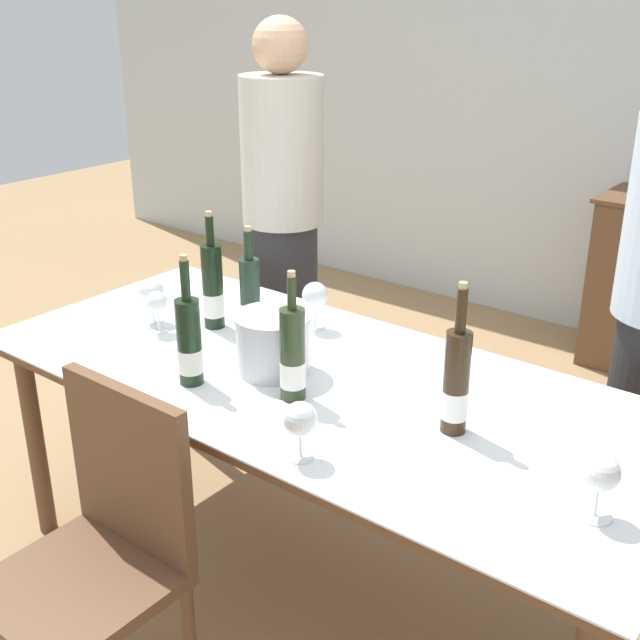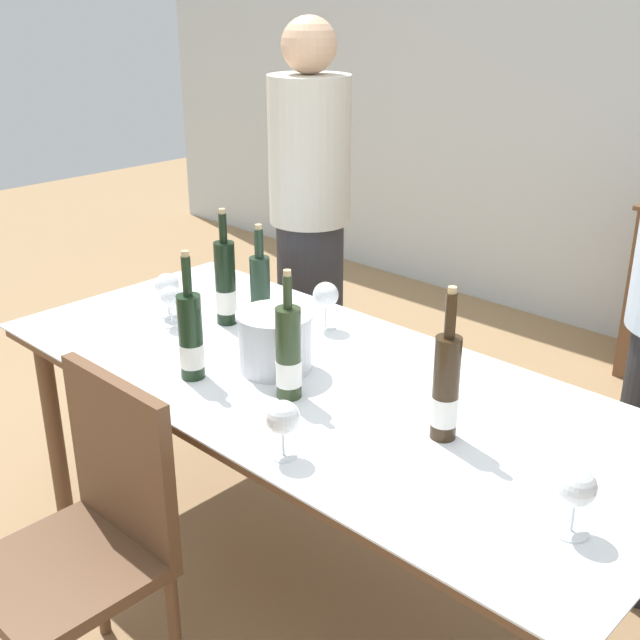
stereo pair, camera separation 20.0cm
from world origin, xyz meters
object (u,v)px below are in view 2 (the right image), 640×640
Objects in this scene: wine_glass_3 at (283,419)px; wine_bottle_2 at (226,285)px; wine_bottle_0 at (289,355)px; wine_bottle_4 at (446,389)px; wine_bottle_1 at (191,338)px; chair_near_front at (91,529)px; dining_table at (320,398)px; wine_glass_4 at (167,287)px; wine_glass_0 at (170,298)px; wine_glass_1 at (577,490)px; wine_glass_2 at (326,296)px; person_host at (310,233)px; ice_bucket at (275,339)px; wine_bottle_3 at (260,296)px.

wine_bottle_2 is at bearing 148.67° from wine_glass_3.
wine_bottle_0 is 0.92× the size of wine_bottle_4.
wine_bottle_1 reaches higher than chair_near_front.
dining_table is at bearing -9.26° from wine_bottle_2.
chair_near_front is (0.55, -0.67, -0.34)m from wine_glass_4.
wine_bottle_4 is 2.86× the size of wine_glass_0.
chair_near_front reaches higher than wine_glass_1.
wine_glass_3 is (-0.22, -0.34, -0.03)m from wine_bottle_4.
wine_glass_3 is at bearing -123.24° from wine_bottle_4.
wine_glass_3 is (0.46, -0.64, -0.01)m from wine_glass_2.
person_host is at bearing 138.10° from wine_glass_2.
chair_near_front is (0.36, -0.77, -0.37)m from wine_bottle_2.
ice_bucket is 1.41× the size of wine_glass_2.
dining_table is 0.21m from ice_bucket.
wine_bottle_0 is at bearing -165.19° from wine_bottle_4.
wine_bottle_0 is at bearing 20.80° from wine_bottle_1.
wine_glass_0 is 0.94× the size of wine_glass_3.
wine_bottle_1 is at bearing -123.34° from ice_bucket.
wine_glass_1 is at bearing 27.63° from chair_near_front.
wine_glass_0 is 0.09m from wine_glass_4.
wine_bottle_1 is at bearing -62.54° from person_host.
wine_bottle_3 is 2.36× the size of wine_glass_4.
wine_bottle_2 reaches higher than dining_table.
person_host is at bearing 131.60° from wine_bottle_0.
ice_bucket is 1.62× the size of wine_glass_0.
dining_table is 0.24m from wine_bottle_0.
person_host reaches higher than wine_bottle_3.
person_host is (-1.26, 0.81, -0.03)m from wine_bottle_4.
ice_bucket is 0.18m from wine_bottle_0.
wine_bottle_1 is at bearing -28.44° from wine_glass_4.
wine_glass_2 is 0.79m from wine_glass_3.
wine_bottle_0 is at bearing -6.99° from wine_glass_0.
wine_bottle_3 is 0.90m from chair_near_front.
wine_bottle_2 reaches higher than wine_glass_4.
wine_glass_3 is at bearing -20.65° from wine_glass_4.
person_host is at bearing 150.55° from wine_glass_1.
wine_glass_1 and wine_glass_4 have the same top height.
dining_table is 0.43m from wine_bottle_3.
wine_bottle_1 reaches higher than wine_glass_4.
wine_bottle_0 is 0.67m from chair_near_front.
wine_bottle_1 is 0.75m from wine_bottle_4.
wine_glass_1 is (1.37, -0.24, -0.03)m from wine_bottle_2.
ice_bucket is at bearing -34.01° from wine_bottle_3.
wine_glass_4 reaches higher than dining_table.
ice_bucket is at bearing -160.98° from dining_table.
wine_bottle_1 is 0.51m from wine_glass_3.
wine_bottle_0 is at bearing -33.02° from wine_bottle_3.
wine_bottle_4 is 1.07m from wine_glass_0.
wine_glass_0 is at bearing -178.15° from ice_bucket.
wine_bottle_3 is 0.21m from wine_glass_2.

